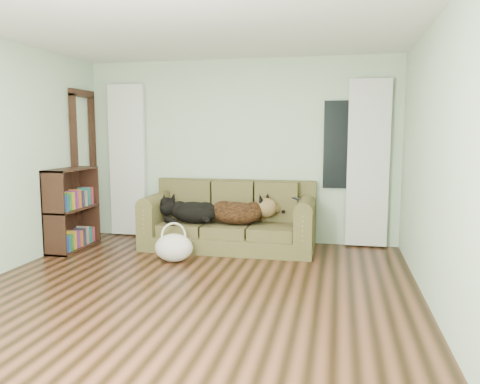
% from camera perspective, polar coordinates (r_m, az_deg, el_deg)
% --- Properties ---
extents(floor, '(5.00, 5.00, 0.00)m').
position_cam_1_polar(floor, '(4.62, -6.82, -12.63)').
color(floor, black).
rests_on(floor, ground).
extents(ceiling, '(5.00, 5.00, 0.00)m').
position_cam_1_polar(ceiling, '(4.47, -7.35, 20.57)').
color(ceiling, white).
rests_on(ceiling, ground).
extents(wall_back, '(4.50, 0.04, 2.60)m').
position_cam_1_polar(wall_back, '(6.76, -0.12, 4.99)').
color(wall_back, '#B4CAAD').
rests_on(wall_back, ground).
extents(wall_right, '(0.04, 5.00, 2.60)m').
position_cam_1_polar(wall_right, '(4.20, 23.42, 3.01)').
color(wall_right, '#B4CAAD').
rests_on(wall_right, ground).
extents(curtain_left, '(0.55, 0.08, 2.25)m').
position_cam_1_polar(curtain_left, '(7.25, -13.54, 3.76)').
color(curtain_left, white).
rests_on(curtain_left, ground).
extents(curtain_right, '(0.55, 0.08, 2.25)m').
position_cam_1_polar(curtain_right, '(6.55, 15.34, 3.35)').
color(curtain_right, white).
rests_on(curtain_right, ground).
extents(window_pane, '(0.50, 0.03, 1.20)m').
position_cam_1_polar(window_pane, '(6.58, 12.33, 5.64)').
color(window_pane, black).
rests_on(window_pane, wall_back).
extents(door_casing, '(0.07, 0.60, 2.10)m').
position_cam_1_polar(door_casing, '(7.16, -18.41, 2.75)').
color(door_casing, black).
rests_on(door_casing, ground).
extents(sofa, '(2.29, 0.99, 0.94)m').
position_cam_1_polar(sofa, '(6.35, -1.36, -2.88)').
color(sofa, '#3D3A1D').
rests_on(sofa, floor).
extents(dog_black_lab, '(0.82, 0.70, 0.29)m').
position_cam_1_polar(dog_black_lab, '(6.40, -6.02, -2.56)').
color(dog_black_lab, black).
rests_on(dog_black_lab, sofa).
extents(dog_shepherd, '(0.82, 0.63, 0.33)m').
position_cam_1_polar(dog_shepherd, '(6.28, 0.00, -2.62)').
color(dog_shepherd, black).
rests_on(dog_shepherd, sofa).
extents(tv_remote, '(0.12, 0.18, 0.02)m').
position_cam_1_polar(tv_remote, '(6.01, 6.84, -0.80)').
color(tv_remote, black).
rests_on(tv_remote, sofa).
extents(tote_bag, '(0.58, 0.52, 0.34)m').
position_cam_1_polar(tote_bag, '(5.80, -8.06, -6.86)').
color(tote_bag, beige).
rests_on(tote_bag, floor).
extents(bookshelf, '(0.36, 0.89, 1.09)m').
position_cam_1_polar(bookshelf, '(6.70, -19.79, -2.34)').
color(bookshelf, black).
rests_on(bookshelf, floor).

